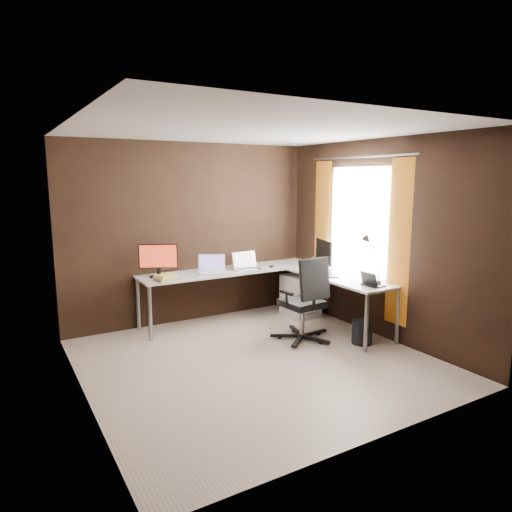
{
  "coord_description": "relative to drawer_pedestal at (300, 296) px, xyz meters",
  "views": [
    {
      "loc": [
        -2.44,
        -4.15,
        2.02
      ],
      "look_at": [
        0.55,
        0.95,
        1.0
      ],
      "focal_mm": 32.0,
      "sensor_mm": 36.0,
      "label": 1
    }
  ],
  "objects": [
    {
      "name": "room",
      "position": [
        -1.09,
        -1.08,
        0.98
      ],
      "size": [
        3.6,
        3.6,
        2.5
      ],
      "color": "#BBA891",
      "rests_on": "ground"
    },
    {
      "name": "desk",
      "position": [
        -0.59,
        -0.11,
        0.38
      ],
      "size": [
        2.65,
        2.25,
        0.73
      ],
      "color": "silver",
      "rests_on": "ground"
    },
    {
      "name": "drawer_pedestal",
      "position": [
        0.0,
        0.0,
        0.0
      ],
      "size": [
        0.42,
        0.5,
        0.6
      ],
      "primitive_type": "cube",
      "color": "silver",
      "rests_on": "ground"
    },
    {
      "name": "monitor_left",
      "position": [
        -2.0,
        0.41,
        0.68
      ],
      "size": [
        0.46,
        0.25,
        0.44
      ],
      "rotation": [
        0.0,
        0.0,
        -0.46
      ],
      "color": "black",
      "rests_on": "desk"
    },
    {
      "name": "monitor_right",
      "position": [
        0.15,
        -0.34,
        0.67
      ],
      "size": [
        0.19,
        0.51,
        0.43
      ],
      "rotation": [
        0.0,
        0.0,
        1.28
      ],
      "color": "black",
      "rests_on": "desk"
    },
    {
      "name": "laptop_white",
      "position": [
        -1.3,
        0.28,
        0.48
      ],
      "size": [
        0.45,
        0.41,
        0.25
      ],
      "rotation": [
        0.0,
        0.0,
        -0.51
      ],
      "color": "silver",
      "rests_on": "desk"
    },
    {
      "name": "laptop_silver",
      "position": [
        -0.77,
        0.26,
        0.48
      ],
      "size": [
        0.37,
        0.26,
        0.24
      ],
      "rotation": [
        0.0,
        0.0,
        -0.0
      ],
      "color": "silver",
      "rests_on": "desk"
    },
    {
      "name": "laptop_black_big",
      "position": [
        -0.1,
        -0.61,
        0.48
      ],
      "size": [
        0.37,
        0.43,
        0.24
      ],
      "rotation": [
        0.0,
        0.0,
        1.22
      ],
      "color": "black",
      "rests_on": "desk"
    },
    {
      "name": "laptop_black_small",
      "position": [
        0.04,
        -1.38,
        0.47
      ],
      "size": [
        0.18,
        0.26,
        0.17
      ],
      "rotation": [
        0.0,
        0.0,
        1.58
      ],
      "color": "black",
      "rests_on": "desk"
    },
    {
      "name": "book_stack",
      "position": [
        -2.0,
        0.15,
        0.47
      ],
      "size": [
        0.29,
        0.26,
        0.08
      ],
      "rotation": [
        0.0,
        0.0,
        0.31
      ],
      "color": "#A18C57",
      "rests_on": "desk"
    },
    {
      "name": "mouse_left",
      "position": [
        -1.97,
        0.15,
        0.45
      ],
      "size": [
        0.09,
        0.07,
        0.03
      ],
      "primitive_type": "ellipsoid",
      "rotation": [
        0.0,
        0.0,
        0.2
      ],
      "color": "black",
      "rests_on": "desk"
    },
    {
      "name": "mouse_corner",
      "position": [
        -0.39,
        0.18,
        0.45
      ],
      "size": [
        0.1,
        0.09,
        0.04
      ],
      "primitive_type": "ellipsoid",
      "rotation": [
        0.0,
        0.0,
        0.35
      ],
      "color": "black",
      "rests_on": "desk"
    },
    {
      "name": "desk_lamp",
      "position": [
        0.09,
        -1.31,
        0.81
      ],
      "size": [
        0.19,
        0.23,
        0.61
      ],
      "rotation": [
        0.0,
        0.0,
        0.04
      ],
      "color": "slate",
      "rests_on": "desk"
    },
    {
      "name": "office_chair",
      "position": [
        -0.57,
        -0.87,
        0.01
      ],
      "size": [
        0.6,
        0.6,
        1.07
      ],
      "rotation": [
        0.0,
        0.0,
        0.06
      ],
      "color": "black",
      "rests_on": "ground"
    },
    {
      "name": "wastebasket",
      "position": [
        -0.03,
        -1.33,
        -0.16
      ],
      "size": [
        0.27,
        0.27,
        0.29
      ],
      "primitive_type": "cylinder",
      "rotation": [
        0.0,
        0.0,
        -0.1
      ],
      "color": "black",
      "rests_on": "ground"
    }
  ]
}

